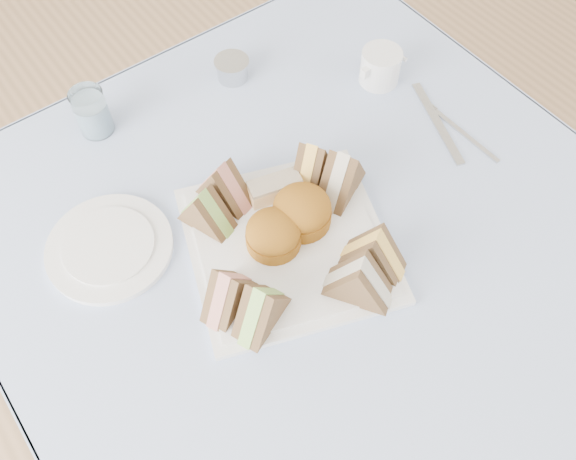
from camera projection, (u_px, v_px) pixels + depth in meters
floor at (303, 380)px, 1.62m from camera, size 4.00×4.00×0.00m
table at (307, 323)px, 1.31m from camera, size 0.90×0.90×0.74m
tablecloth at (313, 231)px, 0.99m from camera, size 1.02×1.02×0.01m
serving_plate at (288, 245)px, 0.97m from camera, size 0.39×0.39×0.01m
sandwich_fl_a at (228, 289)px, 0.87m from camera, size 0.11×0.08×0.09m
sandwich_fl_b at (261, 305)px, 0.86m from camera, size 0.11×0.08×0.09m
sandwich_fr_a at (375, 249)px, 0.90m from camera, size 0.09×0.11×0.09m
sandwich_fr_b at (360, 278)px, 0.88m from camera, size 0.10×0.11×0.09m
sandwich_bl_a at (205, 208)px, 0.95m from camera, size 0.07×0.10×0.08m
sandwich_bl_b at (223, 182)px, 0.97m from camera, size 0.07×0.11×0.09m
sandwich_br_a at (342, 173)px, 0.98m from camera, size 0.12×0.09×0.09m
sandwich_br_b at (311, 162)px, 1.00m from camera, size 0.10×0.09×0.08m
scone_left at (273, 234)px, 0.94m from camera, size 0.11×0.11×0.06m
scone_right at (302, 210)px, 0.96m from camera, size 0.10×0.10×0.06m
pastry_slice at (275, 189)px, 0.99m from camera, size 0.09×0.06×0.04m
side_plate at (110, 247)px, 0.97m from camera, size 0.24×0.24×0.01m
water_glass at (92, 112)px, 1.07m from camera, size 0.07×0.07×0.09m
tea_strainer at (232, 70)px, 1.16m from camera, size 0.09×0.09×0.04m
knife at (437, 123)px, 1.11m from camera, size 0.09×0.20×0.00m
fork at (466, 136)px, 1.10m from camera, size 0.01×0.15×0.00m
creamer_jug at (380, 67)px, 1.15m from camera, size 0.08×0.08×0.07m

